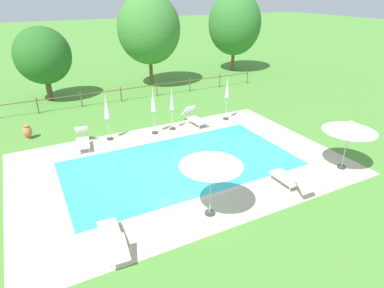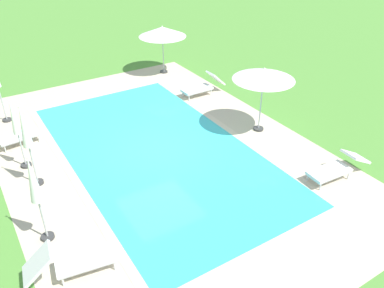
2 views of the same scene
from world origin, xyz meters
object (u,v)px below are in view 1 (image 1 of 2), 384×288
at_px(patio_umbrella_closed_row_mid_east, 153,104).
at_px(tree_centre, 235,24).
at_px(patio_umbrella_closed_row_centre, 172,104).
at_px(tree_far_west, 43,56).
at_px(sun_lounger_north_far, 82,139).
at_px(patio_umbrella_open_by_bench, 350,126).
at_px(patio_umbrella_closed_row_mid_west, 227,92).
at_px(sun_lounger_north_near_steps, 195,118).
at_px(sun_lounger_north_mid, 291,179).
at_px(tree_west_mid, 149,29).
at_px(patio_umbrella_closed_row_west, 107,110).
at_px(terracotta_urn_near_fence, 27,131).
at_px(sun_lounger_north_end, 112,237).
at_px(patio_umbrella_open_foreground, 211,161).

distance_m(patio_umbrella_closed_row_mid_east, tree_centre, 16.51).
height_order(patio_umbrella_closed_row_centre, tree_far_west, tree_far_west).
xyz_separation_m(sun_lounger_north_far, patio_umbrella_open_by_bench, (9.59, -7.46, 1.58)).
bearing_deg(tree_centre, patio_umbrella_closed_row_mid_west, -125.49).
bearing_deg(sun_lounger_north_near_steps, sun_lounger_north_far, -179.03).
distance_m(patio_umbrella_closed_row_mid_east, tree_far_west, 10.00).
bearing_deg(sun_lounger_north_mid, tree_west_mid, 87.48).
distance_m(patio_umbrella_open_by_bench, tree_centre, 19.35).
relative_size(patio_umbrella_closed_row_west, terracotta_urn_near_fence, 3.12).
xyz_separation_m(patio_umbrella_open_by_bench, patio_umbrella_closed_row_centre, (-4.74, 7.43, -0.49)).
relative_size(sun_lounger_north_end, tree_centre, 0.30).
distance_m(sun_lounger_north_far, tree_far_west, 9.24).
bearing_deg(tree_centre, patio_umbrella_open_by_bench, -109.50).
distance_m(patio_umbrella_closed_row_west, tree_far_west, 8.93).
bearing_deg(sun_lounger_north_end, sun_lounger_north_near_steps, 48.27).
relative_size(patio_umbrella_open_foreground, patio_umbrella_open_by_bench, 1.05).
distance_m(sun_lounger_north_near_steps, patio_umbrella_closed_row_mid_west, 2.42).
xyz_separation_m(sun_lounger_north_near_steps, tree_centre, (9.69, 10.55, 3.84)).
distance_m(patio_umbrella_closed_row_mid_east, tree_west_mid, 10.23).
relative_size(sun_lounger_north_far, patio_umbrella_closed_row_centre, 0.88).
bearing_deg(patio_umbrella_closed_row_centre, patio_umbrella_closed_row_mid_west, -1.06).
bearing_deg(sun_lounger_north_far, sun_lounger_north_near_steps, 0.97).
relative_size(sun_lounger_north_near_steps, sun_lounger_north_mid, 0.99).
height_order(patio_umbrella_open_foreground, tree_centre, tree_centre).
bearing_deg(sun_lounger_north_far, patio_umbrella_closed_row_mid_east, -1.81).
bearing_deg(terracotta_urn_near_fence, tree_far_west, 74.30).
height_order(sun_lounger_north_far, patio_umbrella_open_foreground, patio_umbrella_open_foreground).
bearing_deg(terracotta_urn_near_fence, sun_lounger_north_near_steps, -14.15).
height_order(sun_lounger_north_end, tree_west_mid, tree_west_mid).
relative_size(sun_lounger_north_near_steps, tree_west_mid, 0.28).
relative_size(terracotta_urn_near_fence, tree_west_mid, 0.11).
relative_size(sun_lounger_north_near_steps, patio_umbrella_open_foreground, 0.83).
xyz_separation_m(sun_lounger_north_far, terracotta_urn_near_fence, (-2.34, 2.29, 0.03)).
distance_m(sun_lounger_north_near_steps, sun_lounger_north_end, 10.41).
distance_m(patio_umbrella_open_by_bench, tree_far_west, 19.19).
bearing_deg(tree_west_mid, tree_centre, 9.76).
distance_m(patio_umbrella_open_foreground, patio_umbrella_closed_row_west, 7.99).
bearing_deg(patio_umbrella_closed_row_west, tree_far_west, 102.45).
relative_size(patio_umbrella_open_foreground, patio_umbrella_closed_row_west, 0.98).
height_order(patio_umbrella_closed_row_west, patio_umbrella_closed_row_centre, patio_umbrella_closed_row_west).
bearing_deg(sun_lounger_north_near_steps, patio_umbrella_closed_row_west, 178.66).
bearing_deg(tree_west_mid, patio_umbrella_open_foreground, -104.66).
height_order(sun_lounger_north_far, patio_umbrella_closed_row_mid_west, patio_umbrella_closed_row_mid_west).
xyz_separation_m(sun_lounger_north_mid, sun_lounger_north_far, (-6.46, 7.62, -0.00)).
bearing_deg(sun_lounger_north_near_steps, terracotta_urn_near_fence, 165.85).
xyz_separation_m(sun_lounger_north_end, tree_centre, (16.62, 18.32, 3.88)).
xyz_separation_m(patio_umbrella_closed_row_mid_east, terracotta_urn_near_fence, (-6.10, 2.41, -1.29)).
bearing_deg(sun_lounger_north_near_steps, tree_far_west, 128.03).
bearing_deg(terracotta_urn_near_fence, patio_umbrella_open_by_bench, -39.23).
distance_m(sun_lounger_north_far, patio_umbrella_closed_row_centre, 4.98).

